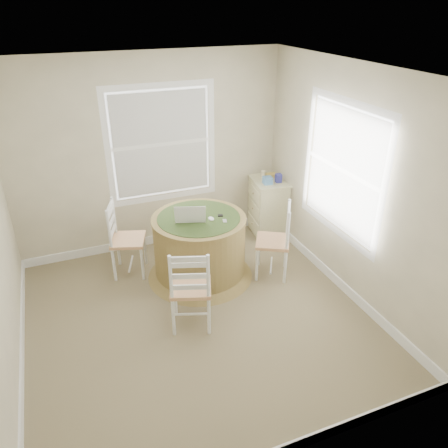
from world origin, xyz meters
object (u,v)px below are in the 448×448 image
chair_near (191,287)px  corner_chest (268,206)px  chair_right (273,241)px  round_table (200,245)px  laptop (191,217)px  chair_left (128,240)px

chair_near → corner_chest: chair_near is taller
chair_right → round_table: bearing=-80.0°
chair_right → corner_chest: size_ratio=1.14×
round_table → corner_chest: size_ratio=1.58×
chair_near → chair_right: bearing=-137.3°
round_table → laptop: (-0.11, -0.02, 0.41)m
chair_left → chair_near: (0.41, -1.24, 0.00)m
chair_near → chair_left: bearing=-52.3°
chair_near → chair_right: size_ratio=1.00×
round_table → chair_right: size_ratio=1.39×
chair_near → corner_chest: 2.31m
round_table → chair_near: chair_near is taller
round_table → corner_chest: 1.49m
round_table → chair_left: chair_left is taller
chair_left → laptop: (0.69, -0.42, 0.37)m
chair_near → chair_right: (1.24, 0.54, 0.00)m
round_table → chair_right: 0.90m
chair_right → chair_left: bearing=-83.2°
chair_left → chair_near: 1.31m
chair_near → chair_right: same height
round_table → chair_near: 0.93m
chair_near → laptop: bearing=-89.5°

